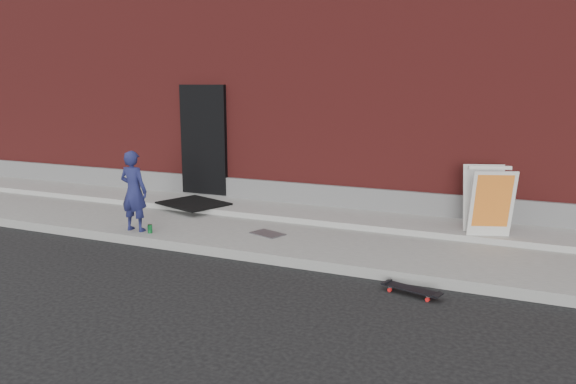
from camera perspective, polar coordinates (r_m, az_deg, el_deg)
The scene contains 10 objects.
ground at distance 8.24m, azimuth -3.86°, elevation -7.10°, with size 80.00×80.00×0.00m, color black.
sidewalk at distance 9.51m, azimuth 0.33°, elevation -4.11°, with size 20.00×3.00×0.15m, color slate.
apron at distance 10.29m, azimuth 2.32°, elevation -2.23°, with size 20.00×1.20×0.10m, color gray.
building at distance 14.39m, azimuth 9.22°, elevation 10.65°, with size 20.00×8.10×5.00m.
child at distance 9.53m, azimuth -15.41°, elevation 0.09°, with size 0.49×0.32×1.33m, color #1C1F4E.
skateboard at distance 7.15m, azimuth 12.42°, elevation -9.65°, with size 0.76×0.38×0.08m.
pizza_sign at distance 9.15m, azimuth 19.68°, elevation -0.81°, with size 0.85×0.92×1.07m.
soda_can at distance 9.44m, azimuth -13.85°, elevation -3.65°, with size 0.08×0.08×0.14m, color #1B8B3D.
doormat at distance 11.01m, azimuth -9.58°, elevation -1.14°, with size 1.20×0.97×0.03m, color black.
utility_plate at distance 9.12m, azimuth -2.10°, elevation -4.25°, with size 0.53×0.34×0.02m, color #5B5B61.
Camera 1 is at (3.65, -6.93, 2.56)m, focal length 35.00 mm.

